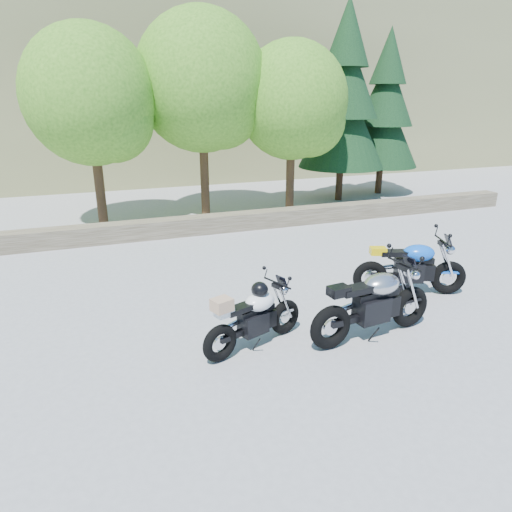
# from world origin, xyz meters

# --- Properties ---
(ground) EXTENTS (90.00, 90.00, 0.00)m
(ground) POSITION_xyz_m (0.00, 0.00, 0.00)
(ground) COLOR gray
(ground) RESTS_ON ground
(stone_wall) EXTENTS (22.00, 0.55, 0.50)m
(stone_wall) POSITION_xyz_m (0.00, 5.50, 0.25)
(stone_wall) COLOR #4D4333
(stone_wall) RESTS_ON ground
(hillside) EXTENTS (80.00, 30.00, 15.00)m
(hillside) POSITION_xyz_m (3.00, 28.00, 7.50)
(hillside) COLOR olive
(hillside) RESTS_ON ground
(tree_decid_left) EXTENTS (3.67, 3.67, 5.62)m
(tree_decid_left) POSITION_xyz_m (-2.39, 7.14, 3.63)
(tree_decid_left) COLOR #382314
(tree_decid_left) RESTS_ON ground
(tree_decid_mid) EXTENTS (4.08, 4.08, 6.24)m
(tree_decid_mid) POSITION_xyz_m (0.91, 7.54, 4.04)
(tree_decid_mid) COLOR #382314
(tree_decid_mid) RESTS_ON ground
(tree_decid_right) EXTENTS (3.54, 3.54, 5.41)m
(tree_decid_right) POSITION_xyz_m (3.71, 6.94, 3.50)
(tree_decid_right) COLOR #382314
(tree_decid_right) RESTS_ON ground
(conifer_near) EXTENTS (3.17, 3.17, 7.06)m
(conifer_near) POSITION_xyz_m (6.20, 8.20, 3.68)
(conifer_near) COLOR #382314
(conifer_near) RESTS_ON ground
(conifer_far) EXTENTS (2.82, 2.82, 6.27)m
(conifer_far) POSITION_xyz_m (8.40, 8.80, 3.27)
(conifer_far) COLOR #382314
(conifer_far) RESTS_ON ground
(silver_bike) EXTENTS (2.37, 0.75, 1.19)m
(silver_bike) POSITION_xyz_m (1.35, -1.42, 0.58)
(silver_bike) COLOR black
(silver_bike) RESTS_ON ground
(white_bike) EXTENTS (1.85, 0.86, 1.06)m
(white_bike) POSITION_xyz_m (-0.58, -1.06, 0.52)
(white_bike) COLOR black
(white_bike) RESTS_ON ground
(blue_bike) EXTENTS (2.17, 1.00, 1.13)m
(blue_bike) POSITION_xyz_m (3.03, -0.19, 0.55)
(blue_bike) COLOR black
(blue_bike) RESTS_ON ground
(backpack) EXTENTS (0.29, 0.25, 0.40)m
(backpack) POSITION_xyz_m (2.59, -0.66, 0.19)
(backpack) COLOR black
(backpack) RESTS_ON ground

